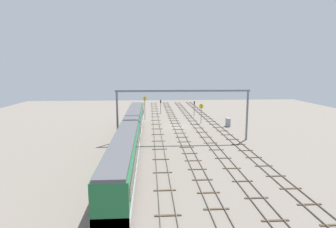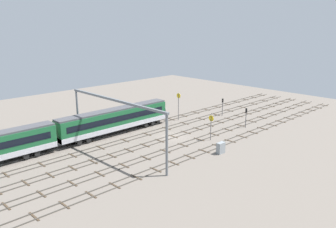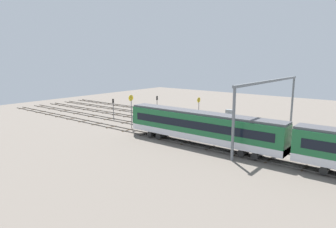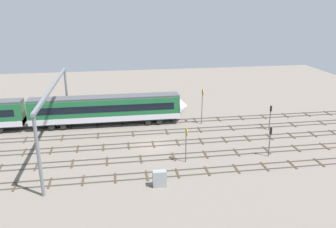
{
  "view_description": "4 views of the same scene",
  "coord_description": "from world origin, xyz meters",
  "views": [
    {
      "loc": [
        -63.19,
        6.05,
        12.79
      ],
      "look_at": [
        -0.39,
        1.99,
        2.93
      ],
      "focal_mm": 30.54,
      "sensor_mm": 36.0,
      "label": 1
    },
    {
      "loc": [
        -45.3,
        -44.71,
        21.1
      ],
      "look_at": [
        2.63,
        4.08,
        3.16
      ],
      "focal_mm": 38.03,
      "sensor_mm": 36.0,
      "label": 2
    },
    {
      "loc": [
        -28.69,
        43.96,
        12.3
      ],
      "look_at": [
        2.74,
        4.64,
        2.92
      ],
      "focal_mm": 31.84,
      "sensor_mm": 36.0,
      "label": 3
    },
    {
      "loc": [
        -4.93,
        -44.63,
        19.57
      ],
      "look_at": [
        2.76,
        4.04,
        3.13
      ],
      "focal_mm": 36.34,
      "sensor_mm": 36.0,
      "label": 4
    }
  ],
  "objects": [
    {
      "name": "ground_plane",
      "position": [
        0.0,
        0.0,
        0.0
      ],
      "size": [
        111.39,
        111.39,
        0.0
      ],
      "primitive_type": "plane",
      "color": "slate"
    },
    {
      "name": "track_near_foreground",
      "position": [
        0.0,
        -9.08,
        0.07
      ],
      "size": [
        95.39,
        2.4,
        0.16
      ],
      "color": "#59544C",
      "rests_on": "ground"
    },
    {
      "name": "track_second_near",
      "position": [
        0.0,
        -4.54,
        0.07
      ],
      "size": [
        95.39,
        2.4,
        0.16
      ],
      "color": "#59544C",
      "rests_on": "ground"
    },
    {
      "name": "track_middle",
      "position": [
        -0.0,
        0.0,
        0.07
      ],
      "size": [
        95.39,
        2.4,
        0.16
      ],
      "color": "#59544C",
      "rests_on": "ground"
    },
    {
      "name": "track_second_far",
      "position": [
        -0.0,
        4.54,
        0.07
      ],
      "size": [
        95.39,
        2.4,
        0.16
      ],
      "color": "#59544C",
      "rests_on": "ground"
    },
    {
      "name": "track_with_train",
      "position": [
        0.0,
        9.08,
        0.07
      ],
      "size": [
        95.39,
        2.4,
        0.16
      ],
      "color": "#59544C",
      "rests_on": "ground"
    },
    {
      "name": "train",
      "position": [
        -18.49,
        9.08,
        2.66
      ],
      "size": [
        50.4,
        3.24,
        4.8
      ],
      "color": "#1E6638",
      "rests_on": "ground"
    },
    {
      "name": "overhead_gantry",
      "position": [
        -13.02,
        0.09,
        7.17
      ],
      "size": [
        0.4,
        23.99,
        9.22
      ],
      "color": "slate",
      "rests_on": "ground"
    },
    {
      "name": "speed_sign_near_foreground",
      "position": [
        3.45,
        -6.18,
        3.16
      ],
      "size": [
        0.14,
        1.08,
        4.66
      ],
      "color": "#4C4C51",
      "rests_on": "ground"
    },
    {
      "name": "speed_sign_mid_trackside",
      "position": [
        8.97,
        7.3,
        4.0
      ],
      "size": [
        0.14,
        1.08,
        6.0
      ],
      "color": "#4C4C51",
      "rests_on": "ground"
    },
    {
      "name": "signal_light_trackside_approach",
      "position": [
        18.91,
        2.88,
        2.65
      ],
      "size": [
        0.31,
        0.32,
        4.01
      ],
      "color": "#4C4C51",
      "rests_on": "ground"
    },
    {
      "name": "signal_light_trackside_departure",
      "position": [
        14.61,
        -6.26,
        2.68
      ],
      "size": [
        0.31,
        0.32,
        4.06
      ],
      "color": "#4C4C51",
      "rests_on": "ground"
    },
    {
      "name": "relay_cabinet",
      "position": [
        -0.65,
        -11.61,
        0.94
      ],
      "size": [
        1.53,
        0.77,
        1.87
      ],
      "color": "gray",
      "rests_on": "ground"
    }
  ]
}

